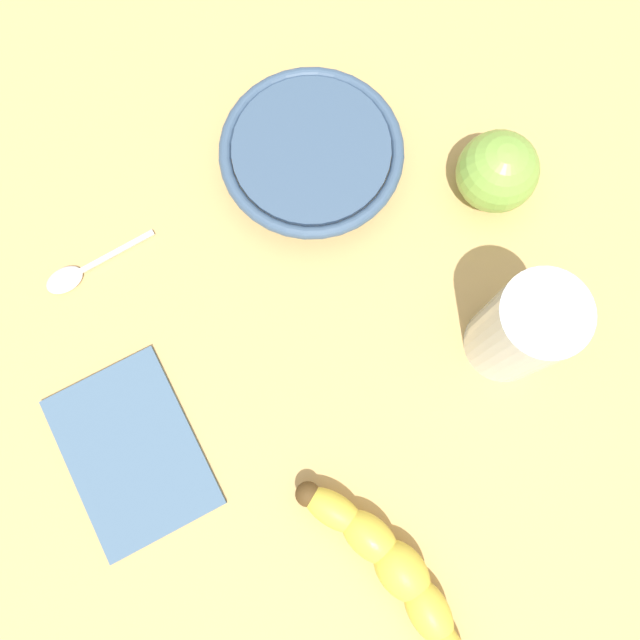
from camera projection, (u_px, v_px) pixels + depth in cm
name	position (u px, v px, depth cm)	size (l,w,h in cm)	color
wooden_tabletop	(339.00, 330.00, 63.79)	(120.00, 120.00, 3.00)	tan
banana	(396.00, 576.00, 55.77)	(21.33, 8.14, 3.97)	yellow
smoothie_glass	(522.00, 330.00, 56.03)	(7.27, 7.27, 12.74)	silver
ceramic_bowl	(312.00, 155.00, 63.56)	(17.49, 17.49, 3.80)	#3D5675
green_apple_fruit	(497.00, 172.00, 61.57)	(7.60, 7.60, 7.60)	#84B747
teaspoon	(71.00, 276.00, 62.96)	(5.43, 10.96, 0.80)	silver
folded_napkin	(132.00, 452.00, 59.59)	(15.80, 11.10, 0.60)	slate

